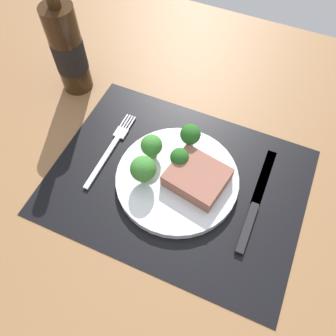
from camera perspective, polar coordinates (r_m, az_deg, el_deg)
The scene contains 11 objects.
ground_plane at distance 67.20cm, azimuth 1.48°, elevation -2.93°, with size 140.00×110.00×3.00cm, color brown.
placemat at distance 65.76cm, azimuth 1.51°, elevation -2.24°, with size 47.56×35.78×0.30cm, color black.
plate at distance 64.93cm, azimuth 1.53°, elevation -1.83°, with size 23.11×23.11×1.60cm, color silver.
steak at distance 62.70cm, azimuth 4.86°, elevation -1.53°, with size 10.23×8.84×2.95cm, color #8C5647.
broccoli_front_edge at distance 63.36cm, azimuth 1.91°, elevation 1.73°, with size 3.51×3.51×4.51cm.
broccoli_near_steak at distance 60.78cm, azimuth -4.13°, elevation -0.18°, with size 4.70×4.70×6.24cm.
broccoli_near_fork at distance 65.24cm, azimuth 3.73°, elevation 5.49°, with size 3.94×3.94×5.78cm.
broccoli_center at distance 64.38cm, azimuth -2.75°, elevation 3.68°, with size 4.12×4.12×5.28cm.
fork at distance 70.24cm, azimuth -9.46°, elevation 3.18°, with size 2.40×19.20×0.50cm.
knife at distance 64.75cm, azimuth 14.10°, elevation -6.24°, with size 1.80×23.00×0.80cm.
wine_bottle at distance 77.27cm, azimuth -16.26°, elevation 18.41°, with size 6.73×6.73×28.59cm.
Camera 1 is at (11.25, -30.08, 57.53)cm, focal length 36.80 mm.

